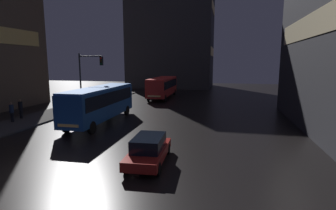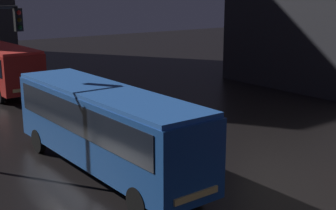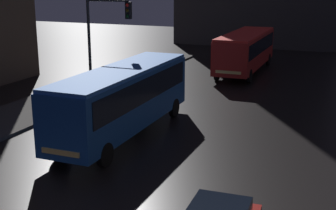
# 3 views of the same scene
# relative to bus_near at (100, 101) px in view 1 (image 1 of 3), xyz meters

# --- Properties ---
(ground_plane) EXTENTS (120.00, 120.00, 0.00)m
(ground_plane) POSITION_rel_bus_near_xyz_m (2.22, -10.72, -2.00)
(ground_plane) COLOR black
(sidewalk_left) EXTENTS (4.00, 48.00, 0.15)m
(sidewalk_left) POSITION_rel_bus_near_xyz_m (-6.78, -0.72, -1.92)
(sidewalk_left) COLOR #3D3A38
(sidewalk_left) RESTS_ON ground
(building_far_backdrop) EXTENTS (18.07, 12.00, 24.73)m
(building_far_backdrop) POSITION_rel_bus_near_xyz_m (-1.13, 37.18, 10.37)
(building_far_backdrop) COLOR #2D2D33
(building_far_backdrop) RESTS_ON ground
(bus_near) EXTENTS (2.55, 10.44, 3.24)m
(bus_near) POSITION_rel_bus_near_xyz_m (0.00, 0.00, 0.00)
(bus_near) COLOR #194793
(bus_near) RESTS_ON ground
(bus_far) EXTENTS (2.84, 10.61, 3.14)m
(bus_far) POSITION_rel_bus_near_xyz_m (1.53, 17.57, -0.06)
(bus_far) COLOR #AD1E19
(bus_far) RESTS_ON ground
(car_taxi) EXTENTS (2.03, 4.51, 1.49)m
(car_taxi) POSITION_rel_bus_near_xyz_m (7.10, -8.41, -1.23)
(car_taxi) COLOR maroon
(car_taxi) RESTS_ON ground
(pedestrian_mid) EXTENTS (0.52, 0.52, 1.79)m
(pedestrian_mid) POSITION_rel_bus_near_xyz_m (-7.60, -2.12, -0.78)
(pedestrian_mid) COLOR black
(pedestrian_mid) RESTS_ON sidewalk_left
(pedestrian_far) EXTENTS (0.54, 0.54, 1.85)m
(pedestrian_far) POSITION_rel_bus_near_xyz_m (-7.98, -0.63, -0.74)
(pedestrian_far) COLOR black
(pedestrian_far) RESTS_ON sidewalk_left
(traffic_light_main) EXTENTS (2.76, 0.35, 6.40)m
(traffic_light_main) POSITION_rel_bus_near_xyz_m (-3.24, 3.77, 2.28)
(traffic_light_main) COLOR #2D2D2D
(traffic_light_main) RESTS_ON ground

